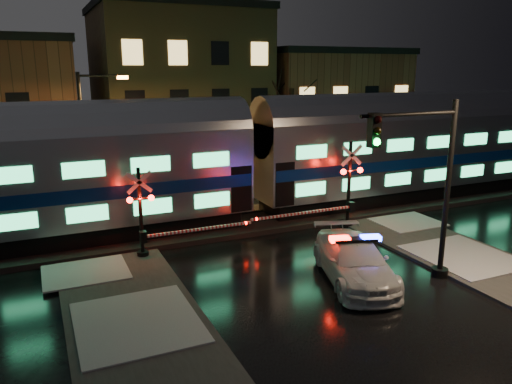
{
  "coord_description": "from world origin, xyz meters",
  "views": [
    {
      "loc": [
        -8.75,
        -16.66,
        7.46
      ],
      "look_at": [
        -0.17,
        2.5,
        2.2
      ],
      "focal_mm": 35.0,
      "sensor_mm": 36.0,
      "label": 1
    }
  ],
  "objects_px": {
    "crossing_signal_left": "(151,221)",
    "traffic_light": "(426,189)",
    "crossing_signal_right": "(343,194)",
    "streetlight": "(88,136)",
    "police_car": "(354,260)"
  },
  "relations": [
    {
      "from": "traffic_light",
      "to": "police_car",
      "type": "bearing_deg",
      "value": 167.41
    },
    {
      "from": "crossing_signal_right",
      "to": "traffic_light",
      "type": "height_order",
      "value": "traffic_light"
    },
    {
      "from": "police_car",
      "to": "traffic_light",
      "type": "xyz_separation_m",
      "value": [
        2.07,
        -1.06,
        2.65
      ]
    },
    {
      "from": "crossing_signal_right",
      "to": "crossing_signal_left",
      "type": "distance_m",
      "value": 9.07
    },
    {
      "from": "police_car",
      "to": "crossing_signal_right",
      "type": "bearing_deg",
      "value": 77.61
    },
    {
      "from": "crossing_signal_left",
      "to": "crossing_signal_right",
      "type": "bearing_deg",
      "value": 0.06
    },
    {
      "from": "traffic_light",
      "to": "streetlight",
      "type": "distance_m",
      "value": 16.15
    },
    {
      "from": "police_car",
      "to": "crossing_signal_right",
      "type": "relative_size",
      "value": 0.96
    },
    {
      "from": "crossing_signal_left",
      "to": "streetlight",
      "type": "xyz_separation_m",
      "value": [
        -1.46,
        6.7,
        2.66
      ]
    },
    {
      "from": "crossing_signal_right",
      "to": "streetlight",
      "type": "distance_m",
      "value": 12.72
    },
    {
      "from": "crossing_signal_right",
      "to": "traffic_light",
      "type": "bearing_deg",
      "value": -98.15
    },
    {
      "from": "police_car",
      "to": "crossing_signal_left",
      "type": "distance_m",
      "value": 8.04
    },
    {
      "from": "police_car",
      "to": "streetlight",
      "type": "height_order",
      "value": "streetlight"
    },
    {
      "from": "crossing_signal_left",
      "to": "traffic_light",
      "type": "relative_size",
      "value": 0.81
    },
    {
      "from": "crossing_signal_right",
      "to": "streetlight",
      "type": "height_order",
      "value": "streetlight"
    }
  ]
}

